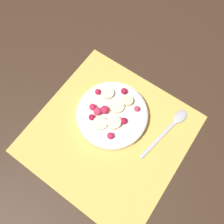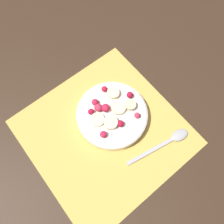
# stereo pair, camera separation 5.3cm
# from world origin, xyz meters

# --- Properties ---
(ground_plane) EXTENTS (3.00, 3.00, 0.00)m
(ground_plane) POSITION_xyz_m (0.00, 0.00, 0.00)
(ground_plane) COLOR #382619
(placemat) EXTENTS (0.37, 0.37, 0.01)m
(placemat) POSITION_xyz_m (0.00, 0.00, 0.00)
(placemat) COLOR #E0B251
(placemat) RESTS_ON ground_plane
(fruit_bowl) EXTENTS (0.18, 0.18, 0.05)m
(fruit_bowl) POSITION_xyz_m (0.02, -0.04, 0.02)
(fruit_bowl) COLOR white
(fruit_bowl) RESTS_ON placemat
(spoon) EXTENTS (0.05, 0.17, 0.01)m
(spoon) POSITION_xyz_m (-0.12, -0.11, 0.01)
(spoon) COLOR #B2B2B7
(spoon) RESTS_ON placemat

